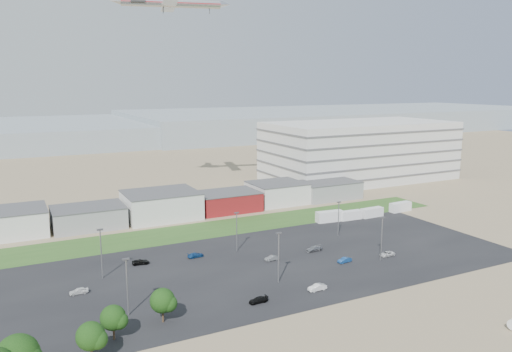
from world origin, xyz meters
TOP-DOWN VIEW (x-y plane):
  - ground at (0.00, 0.00)m, footprint 700.00×700.00m
  - parking_lot at (5.00, 20.00)m, footprint 120.00×50.00m
  - grass_strip at (0.00, 52.00)m, footprint 160.00×16.00m
  - hills_backdrop at (40.00, 315.00)m, footprint 700.00×200.00m
  - building_row at (-17.00, 71.00)m, footprint 170.00×20.00m
  - parking_garage at (90.00, 95.00)m, footprint 80.00×40.00m
  - box_trailer_a at (38.33, 43.37)m, footprint 8.75×3.45m
  - box_trailer_b at (45.44, 42.32)m, footprint 7.41×2.65m
  - box_trailer_c at (53.35, 41.80)m, footprint 7.73×2.67m
  - box_trailer_d at (66.24, 43.06)m, footprint 8.10×3.05m
  - tree_mid at (-38.80, -4.41)m, footprint 4.67×4.67m
  - tree_right at (-34.54, 0.51)m, footprint 4.47×4.47m
  - tree_near at (-25.62, 2.80)m, footprint 4.70×4.70m
  - lightpole_front_l at (-30.45, 8.24)m, footprint 1.26×0.53m
  - lightpole_front_m at (1.22, 9.16)m, footprint 1.28×0.53m
  - lightpole_front_r at (29.48, 9.89)m, footprint 1.24×0.52m
  - lightpole_back_l at (-31.46, 28.35)m, footprint 1.29×0.54m
  - lightpole_back_m at (1.73, 31.24)m, footprint 1.18×0.49m
  - lightpole_back_r at (31.78, 30.06)m, footprint 1.14×0.48m
  - airliner at (6.34, 93.26)m, footprint 46.22×36.88m
  - parked_car_0 at (32.81, 11.44)m, footprint 4.12×2.09m
  - parked_car_1 at (20.94, 12.54)m, footprint 3.71×1.62m
  - parked_car_3 at (-7.08, 2.23)m, footprint 3.84×1.63m
  - parked_car_5 at (-37.18, 22.01)m, footprint 3.69×1.55m
  - parked_car_6 at (-9.04, 31.66)m, footprint 4.07×1.89m
  - parked_car_7 at (6.34, 21.44)m, footprint 3.58×1.28m
  - parked_car_9 at (-22.05, 32.97)m, footprint 4.18×2.35m
  - parked_car_12 at (18.98, 22.58)m, footprint 4.46×1.91m
  - parked_car_13 at (6.19, 1.96)m, footprint 3.98×1.43m

SIDE VIEW (x-z plane):
  - ground at x=0.00m, z-range 0.00..0.00m
  - parking_lot at x=5.00m, z-range 0.00..0.01m
  - grass_strip at x=0.00m, z-range 0.00..0.02m
  - parked_car_9 at x=-22.05m, z-range 0.00..1.10m
  - parked_car_3 at x=-7.08m, z-range 0.00..1.11m
  - parked_car_0 at x=32.81m, z-range 0.00..1.12m
  - parked_car_6 at x=-9.04m, z-range 0.00..1.15m
  - parked_car_7 at x=6.34m, z-range 0.00..1.17m
  - parked_car_1 at x=20.94m, z-range 0.00..1.19m
  - parked_car_5 at x=-37.18m, z-range 0.00..1.24m
  - parked_car_12 at x=18.98m, z-range 0.00..1.28m
  - parked_car_13 at x=6.19m, z-range 0.00..1.31m
  - box_trailer_b at x=45.44m, z-range 0.00..2.74m
  - box_trailer_c at x=53.35m, z-range 0.00..2.87m
  - box_trailer_d at x=66.24m, z-range 0.00..2.98m
  - box_trailer_a at x=38.33m, z-range 0.00..3.20m
  - tree_right at x=-34.54m, z-range 0.00..6.70m
  - tree_mid at x=-38.80m, z-range 0.00..7.01m
  - tree_near at x=-25.62m, z-range 0.00..7.05m
  - building_row at x=-17.00m, z-range 0.00..8.00m
  - hills_backdrop at x=40.00m, z-range 0.00..9.00m
  - lightpole_back_r at x=31.78m, z-range 0.00..9.73m
  - lightpole_back_m at x=1.73m, z-range 0.00..10.00m
  - lightpole_front_r at x=29.48m, z-range 0.00..10.56m
  - lightpole_front_l at x=-30.45m, z-range 0.00..10.75m
  - lightpole_front_m at x=1.22m, z-range 0.00..10.90m
  - lightpole_back_l at x=-31.46m, z-range 0.00..10.95m
  - parking_garage at x=90.00m, z-range 0.00..25.00m
  - airliner at x=6.34m, z-range 62.31..74.32m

